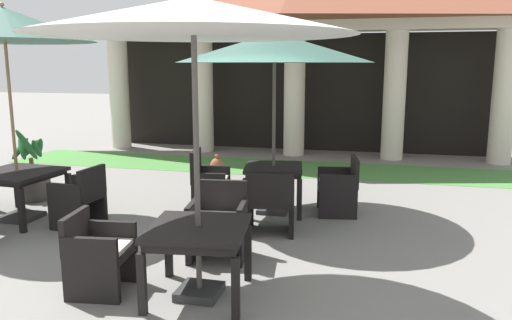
{
  "coord_description": "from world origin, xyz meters",
  "views": [
    {
      "loc": [
        2.01,
        -4.72,
        2.19
      ],
      "look_at": [
        0.31,
        2.22,
        0.83
      ],
      "focal_mm": 35.45,
      "sensor_mm": 36.0,
      "label": 1
    }
  ],
  "objects_px": {
    "patio_table_near_foreground": "(274,173)",
    "patio_chair_mid_right_west": "(98,254)",
    "patio_table_mid_left": "(17,177)",
    "patio_umbrella_mid_left": "(4,26)",
    "patio_chair_near_foreground_south": "(270,202)",
    "patio_chair_near_foreground_west": "(209,183)",
    "patio_chair_mid_left_east": "(80,198)",
    "patio_umbrella_mid_right": "(193,18)",
    "terracotta_urn": "(217,167)",
    "patio_chair_mid_right_north": "(218,223)",
    "potted_palm_left_edge": "(33,180)",
    "patio_chair_near_foreground_east": "(339,187)",
    "patio_table_mid_right": "(198,236)",
    "patio_umbrella_near_foreground": "(274,48)"
  },
  "relations": [
    {
      "from": "patio_chair_near_foreground_east",
      "to": "patio_chair_near_foreground_south",
      "type": "relative_size",
      "value": 1.01
    },
    {
      "from": "patio_chair_mid_right_north",
      "to": "patio_table_mid_left",
      "type": "bearing_deg",
      "value": -19.84
    },
    {
      "from": "patio_chair_mid_left_east",
      "to": "patio_chair_mid_right_north",
      "type": "bearing_deg",
      "value": -102.3
    },
    {
      "from": "patio_table_near_foreground",
      "to": "patio_chair_mid_right_west",
      "type": "xyz_separation_m",
      "value": [
        -1.1,
        -3.06,
        -0.22
      ]
    },
    {
      "from": "patio_chair_near_foreground_east",
      "to": "patio_table_mid_left",
      "type": "xyz_separation_m",
      "value": [
        -4.42,
        -1.38,
        0.21
      ]
    },
    {
      "from": "patio_chair_mid_left_east",
      "to": "terracotta_urn",
      "type": "relative_size",
      "value": 1.82
    },
    {
      "from": "patio_chair_near_foreground_west",
      "to": "patio_umbrella_mid_right",
      "type": "relative_size",
      "value": 0.33
    },
    {
      "from": "patio_umbrella_mid_left",
      "to": "patio_umbrella_mid_right",
      "type": "relative_size",
      "value": 1.05
    },
    {
      "from": "terracotta_urn",
      "to": "patio_table_mid_left",
      "type": "bearing_deg",
      "value": -119.36
    },
    {
      "from": "patio_chair_near_foreground_west",
      "to": "patio_chair_mid_left_east",
      "type": "height_order",
      "value": "patio_chair_near_foreground_west"
    },
    {
      "from": "patio_umbrella_mid_left",
      "to": "potted_palm_left_edge",
      "type": "distance_m",
      "value": 2.63
    },
    {
      "from": "patio_chair_near_foreground_west",
      "to": "potted_palm_left_edge",
      "type": "relative_size",
      "value": 0.78
    },
    {
      "from": "patio_table_mid_left",
      "to": "patio_table_mid_right",
      "type": "relative_size",
      "value": 1.08
    },
    {
      "from": "patio_chair_mid_left_east",
      "to": "patio_chair_near_foreground_south",
      "type": "bearing_deg",
      "value": -78.58
    },
    {
      "from": "patio_chair_mid_left_east",
      "to": "patio_table_mid_right",
      "type": "relative_size",
      "value": 0.82
    },
    {
      "from": "patio_chair_near_foreground_west",
      "to": "patio_table_mid_left",
      "type": "height_order",
      "value": "patio_chair_near_foreground_west"
    },
    {
      "from": "patio_chair_mid_right_north",
      "to": "terracotta_urn",
      "type": "distance_m",
      "value": 4.27
    },
    {
      "from": "patio_umbrella_near_foreground",
      "to": "patio_table_mid_left",
      "type": "xyz_separation_m",
      "value": [
        -3.46,
        -1.22,
        -1.8
      ]
    },
    {
      "from": "patio_chair_near_foreground_east",
      "to": "terracotta_urn",
      "type": "height_order",
      "value": "patio_chair_near_foreground_east"
    },
    {
      "from": "patio_chair_mid_left_east",
      "to": "patio_table_mid_right",
      "type": "bearing_deg",
      "value": -121.19
    },
    {
      "from": "patio_table_mid_left",
      "to": "patio_chair_mid_right_north",
      "type": "relative_size",
      "value": 1.27
    },
    {
      "from": "patio_chair_near_foreground_east",
      "to": "patio_umbrella_near_foreground",
      "type": "bearing_deg",
      "value": 90.0
    },
    {
      "from": "patio_chair_near_foreground_south",
      "to": "patio_chair_mid_left_east",
      "type": "bearing_deg",
      "value": 178.01
    },
    {
      "from": "patio_chair_mid_right_north",
      "to": "potted_palm_left_edge",
      "type": "height_order",
      "value": "potted_palm_left_edge"
    },
    {
      "from": "patio_chair_mid_right_north",
      "to": "patio_chair_near_foreground_east",
      "type": "bearing_deg",
      "value": -127.22
    },
    {
      "from": "patio_chair_near_foreground_south",
      "to": "patio_umbrella_mid_left",
      "type": "xyz_separation_m",
      "value": [
        -3.61,
        -0.26,
        2.28
      ]
    },
    {
      "from": "patio_chair_near_foreground_south",
      "to": "patio_chair_near_foreground_west",
      "type": "bearing_deg",
      "value": 135.22
    },
    {
      "from": "patio_umbrella_near_foreground",
      "to": "patio_chair_near_foreground_west",
      "type": "xyz_separation_m",
      "value": [
        -0.97,
        -0.16,
        -1.99
      ]
    },
    {
      "from": "patio_chair_mid_left_east",
      "to": "patio_chair_mid_right_west",
      "type": "relative_size",
      "value": 1.06
    },
    {
      "from": "patio_chair_near_foreground_east",
      "to": "patio_umbrella_mid_left",
      "type": "height_order",
      "value": "patio_umbrella_mid_left"
    },
    {
      "from": "patio_table_mid_left",
      "to": "patio_umbrella_mid_left",
      "type": "xyz_separation_m",
      "value": [
        0.0,
        0.0,
        2.08
      ]
    },
    {
      "from": "potted_palm_left_edge",
      "to": "patio_umbrella_mid_right",
      "type": "bearing_deg",
      "value": -34.87
    },
    {
      "from": "patio_table_mid_left",
      "to": "patio_chair_mid_right_west",
      "type": "distance_m",
      "value": 2.99
    },
    {
      "from": "patio_umbrella_mid_left",
      "to": "terracotta_urn",
      "type": "xyz_separation_m",
      "value": [
        1.87,
        3.33,
        -2.51
      ]
    },
    {
      "from": "patio_umbrella_mid_right",
      "to": "terracotta_urn",
      "type": "bearing_deg",
      "value": 106.28
    },
    {
      "from": "patio_table_near_foreground",
      "to": "patio_chair_near_foreground_east",
      "type": "distance_m",
      "value": 1.0
    },
    {
      "from": "patio_table_near_foreground",
      "to": "patio_chair_mid_left_east",
      "type": "distance_m",
      "value": 2.76
    },
    {
      "from": "patio_umbrella_mid_left",
      "to": "patio_chair_mid_right_west",
      "type": "height_order",
      "value": "patio_umbrella_mid_left"
    },
    {
      "from": "patio_chair_near_foreground_south",
      "to": "patio_chair_mid_right_north",
      "type": "height_order",
      "value": "patio_chair_mid_right_north"
    },
    {
      "from": "patio_table_mid_left",
      "to": "patio_umbrella_mid_right",
      "type": "xyz_separation_m",
      "value": [
        3.34,
        -1.71,
        1.97
      ]
    },
    {
      "from": "patio_table_mid_left",
      "to": "patio_chair_near_foreground_west",
      "type": "bearing_deg",
      "value": 23.13
    },
    {
      "from": "patio_umbrella_near_foreground",
      "to": "patio_chair_mid_right_north",
      "type": "distance_m",
      "value": 2.79
    },
    {
      "from": "patio_table_near_foreground",
      "to": "potted_palm_left_edge",
      "type": "relative_size",
      "value": 0.81
    },
    {
      "from": "patio_chair_near_foreground_west",
      "to": "patio_chair_near_foreground_east",
      "type": "xyz_separation_m",
      "value": [
        1.93,
        0.32,
        -0.02
      ]
    },
    {
      "from": "patio_chair_mid_right_west",
      "to": "patio_chair_near_foreground_east",
      "type": "bearing_deg",
      "value": 139.97
    },
    {
      "from": "patio_table_mid_right",
      "to": "potted_palm_left_edge",
      "type": "relative_size",
      "value": 0.84
    },
    {
      "from": "patio_chair_mid_right_west",
      "to": "potted_palm_left_edge",
      "type": "xyz_separation_m",
      "value": [
        -2.89,
        2.83,
        -0.06
      ]
    },
    {
      "from": "patio_chair_near_foreground_west",
      "to": "patio_chair_near_foreground_south",
      "type": "bearing_deg",
      "value": 45.22
    },
    {
      "from": "patio_chair_mid_left_east",
      "to": "patio_umbrella_mid_right",
      "type": "xyz_separation_m",
      "value": [
        2.31,
        -1.63,
        2.18
      ]
    },
    {
      "from": "patio_table_near_foreground",
      "to": "patio_chair_mid_right_west",
      "type": "height_order",
      "value": "patio_chair_mid_right_west"
    }
  ]
}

